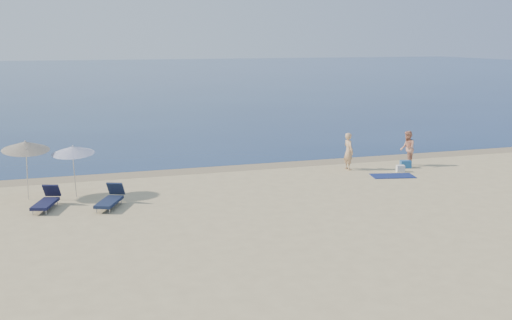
{
  "coord_description": "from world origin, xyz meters",
  "views": [
    {
      "loc": [
        -10.26,
        -9.51,
        6.13
      ],
      "look_at": [
        -1.61,
        16.0,
        1.0
      ],
      "focal_mm": 45.0,
      "sensor_mm": 36.0,
      "label": 1
    }
  ],
  "objects_px": {
    "person_left": "(349,151)",
    "person_right": "(407,148)",
    "umbrella_near": "(73,150)",
    "blue_cooler": "(406,164)"
  },
  "relations": [
    {
      "from": "person_right",
      "to": "blue_cooler",
      "type": "xyz_separation_m",
      "value": [
        -0.32,
        -0.4,
        -0.68
      ]
    },
    {
      "from": "person_right",
      "to": "umbrella_near",
      "type": "relative_size",
      "value": 0.79
    },
    {
      "from": "person_right",
      "to": "blue_cooler",
      "type": "bearing_deg",
      "value": -14.13
    },
    {
      "from": "blue_cooler",
      "to": "umbrella_near",
      "type": "xyz_separation_m",
      "value": [
        -15.37,
        -0.79,
        1.68
      ]
    },
    {
      "from": "person_left",
      "to": "person_right",
      "type": "relative_size",
      "value": 1.02
    },
    {
      "from": "person_left",
      "to": "blue_cooler",
      "type": "xyz_separation_m",
      "value": [
        2.79,
        -0.53,
        -0.7
      ]
    },
    {
      "from": "person_right",
      "to": "umbrella_near",
      "type": "distance_m",
      "value": 15.76
    },
    {
      "from": "person_left",
      "to": "umbrella_near",
      "type": "relative_size",
      "value": 0.81
    },
    {
      "from": "person_left",
      "to": "blue_cooler",
      "type": "height_order",
      "value": "person_left"
    },
    {
      "from": "person_left",
      "to": "person_right",
      "type": "distance_m",
      "value": 3.11
    }
  ]
}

